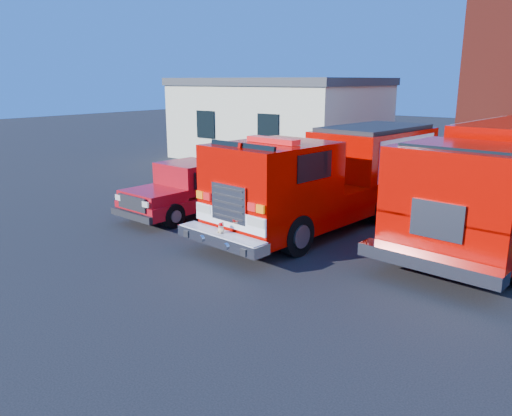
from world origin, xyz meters
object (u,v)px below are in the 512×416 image
Objects in this scene: fire_engine at (334,176)px; side_building at (281,118)px; secondary_truck at (509,178)px; pickup_truck at (196,188)px.

side_building is at bearing 131.13° from fire_engine.
side_building is 15.95m from secondary_truck.
side_building is 13.55m from fire_engine.
pickup_truck is 9.23m from secondary_truck.
pickup_truck is at bearing -68.18° from side_building.
side_building is 1.93× the size of pickup_truck.
fire_engine is at bearing -48.87° from side_building.
fire_engine is at bearing -161.41° from secondary_truck.
secondary_truck is (4.48, 1.51, 0.21)m from fire_engine.
secondary_truck is at bearing -33.00° from side_building.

